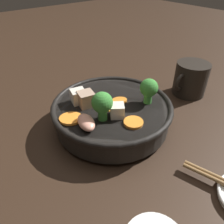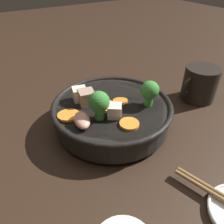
{
  "view_description": "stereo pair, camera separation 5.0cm",
  "coord_description": "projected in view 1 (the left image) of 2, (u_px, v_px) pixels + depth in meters",
  "views": [
    {
      "loc": [
        0.26,
        0.31,
        0.33
      ],
      "look_at": [
        0.0,
        0.0,
        0.04
      ],
      "focal_mm": 35.0,
      "sensor_mm": 36.0,
      "label": 1
    },
    {
      "loc": [
        0.22,
        0.34,
        0.33
      ],
      "look_at": [
        0.0,
        0.0,
        0.04
      ],
      "focal_mm": 35.0,
      "sensor_mm": 36.0,
      "label": 2
    }
  ],
  "objects": [
    {
      "name": "ground_plane",
      "position": [
        112.0,
        125.0,
        0.52
      ],
      "size": [
        3.0,
        3.0,
        0.0
      ],
      "primitive_type": "plane",
      "color": "black"
    },
    {
      "name": "stirfry_bowl",
      "position": [
        112.0,
        111.0,
        0.5
      ],
      "size": [
        0.27,
        0.27,
        0.12
      ],
      "color": "black",
      "rests_on": "ground_plane"
    },
    {
      "name": "dark_mug",
      "position": [
        190.0,
        79.0,
        0.62
      ],
      "size": [
        0.12,
        0.09,
        0.09
      ],
      "color": "black",
      "rests_on": "ground_plane"
    }
  ]
}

